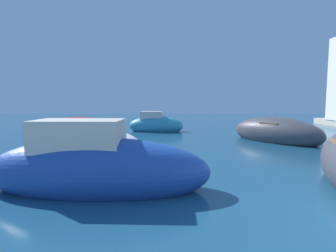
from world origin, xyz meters
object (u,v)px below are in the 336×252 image
moored_boat_3 (74,130)px  moored_boat_7 (112,143)px  moored_boat_2 (276,133)px  moored_boat_0 (96,168)px  moored_boat_5 (156,125)px  moored_boat_6 (276,127)px

moored_boat_3 → moored_boat_7: size_ratio=1.53×
moored_boat_2 → moored_boat_0: bearing=-80.4°
moored_boat_0 → moored_boat_3: (-4.11, 9.73, -0.13)m
moored_boat_0 → moored_boat_7: moored_boat_0 is taller
moored_boat_0 → moored_boat_2: bearing=47.9°
moored_boat_5 → moored_boat_7: bearing=-96.9°
moored_boat_3 → moored_boat_6: size_ratio=1.52×
moored_boat_2 → moored_boat_7: 8.67m
moored_boat_7 → moored_boat_6: bearing=74.0°
moored_boat_7 → moored_boat_3: bearing=163.6°
moored_boat_3 → moored_boat_2: bearing=135.1°
moored_boat_3 → moored_boat_5: bearing=174.0°
moored_boat_3 → moored_boat_7: moored_boat_3 is taller
moored_boat_0 → moored_boat_6: moored_boat_0 is taller
moored_boat_2 → moored_boat_5: moored_boat_5 is taller
moored_boat_5 → moored_boat_7: (-1.50, -7.23, -0.14)m
moored_boat_2 → moored_boat_6: (1.95, 5.10, -0.18)m
moored_boat_0 → moored_boat_2: (7.45, 7.96, -0.09)m
moored_boat_3 → moored_boat_6: 13.92m
moored_boat_2 → moored_boat_5: bearing=-161.4°
moored_boat_2 → moored_boat_6: moored_boat_2 is taller
moored_boat_2 → moored_boat_7: size_ratio=1.50×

